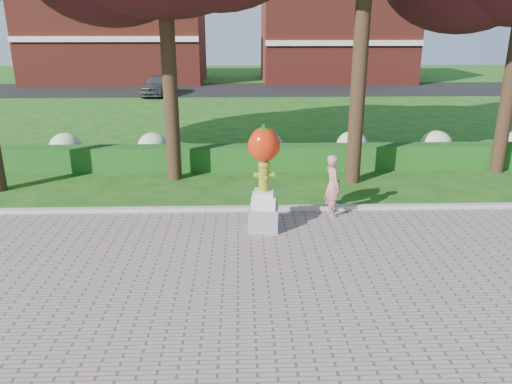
{
  "coord_description": "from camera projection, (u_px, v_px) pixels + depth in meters",
  "views": [
    {
      "loc": [
        0.08,
        -9.05,
        4.64
      ],
      "look_at": [
        0.39,
        1.0,
        1.22
      ],
      "focal_mm": 35.0,
      "sensor_mm": 36.0,
      "label": 1
    }
  ],
  "objects": [
    {
      "name": "ground",
      "position": [
        238.0,
        265.0,
        10.06
      ],
      "size": [
        100.0,
        100.0,
        0.0
      ],
      "primitive_type": "plane",
      "color": "#144D13",
      "rests_on": "ground"
    },
    {
      "name": "curb",
      "position": [
        238.0,
        209.0,
        12.87
      ],
      "size": [
        40.0,
        0.18,
        0.15
      ],
      "primitive_type": "cube",
      "color": "#ADADA5",
      "rests_on": "ground"
    },
    {
      "name": "lawn_hedge",
      "position": [
        239.0,
        158.0,
        16.55
      ],
      "size": [
        24.0,
        0.7,
        0.8
      ],
      "primitive_type": "cube",
      "color": "#1C4914",
      "rests_on": "ground"
    },
    {
      "name": "hydrangea_row",
      "position": [
        255.0,
        146.0,
        17.47
      ],
      "size": [
        20.1,
        1.1,
        0.99
      ],
      "color": "#BCC092",
      "rests_on": "ground"
    },
    {
      "name": "street",
      "position": [
        239.0,
        89.0,
        36.55
      ],
      "size": [
        50.0,
        8.0,
        0.02
      ],
      "primitive_type": "cube",
      "color": "black",
      "rests_on": "ground"
    },
    {
      "name": "building_left",
      "position": [
        117.0,
        38.0,
        40.82
      ],
      "size": [
        14.0,
        8.0,
        7.0
      ],
      "primitive_type": "cube",
      "color": "maroon",
      "rests_on": "ground"
    },
    {
      "name": "building_right",
      "position": [
        335.0,
        41.0,
        41.44
      ],
      "size": [
        12.0,
        8.0,
        6.4
      ],
      "primitive_type": "cube",
      "color": "maroon",
      "rests_on": "ground"
    },
    {
      "name": "hydrant_sculpture",
      "position": [
        264.0,
        175.0,
        11.32
      ],
      "size": [
        0.73,
        0.73,
        2.49
      ],
      "rotation": [
        0.0,
        0.0,
        -0.09
      ],
      "color": "gray",
      "rests_on": "walkway"
    },
    {
      "name": "woman",
      "position": [
        332.0,
        186.0,
        12.32
      ],
      "size": [
        0.5,
        0.64,
        1.57
      ],
      "primitive_type": "imported",
      "rotation": [
        0.0,
        0.0,
        1.8
      ],
      "color": "tan",
      "rests_on": "walkway"
    },
    {
      "name": "parked_car",
      "position": [
        158.0,
        85.0,
        33.33
      ],
      "size": [
        2.13,
        4.22,
        1.38
      ],
      "primitive_type": "imported",
      "rotation": [
        0.0,
        0.0,
        -0.13
      ],
      "color": "#3D4045",
      "rests_on": "street"
    }
  ]
}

